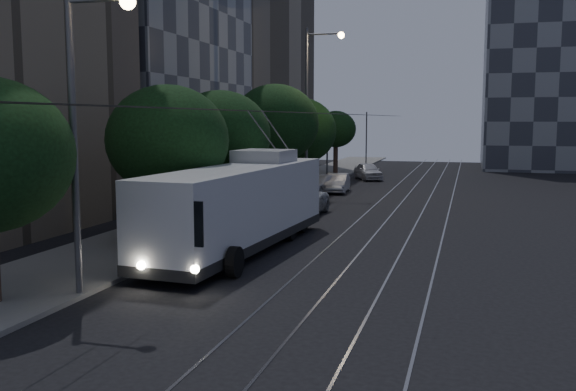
# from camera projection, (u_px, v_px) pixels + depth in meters

# --- Properties ---
(ground) EXTENTS (120.00, 120.00, 0.00)m
(ground) POSITION_uv_depth(u_px,v_px,m) (289.00, 275.00, 21.74)
(ground) COLOR black
(ground) RESTS_ON ground
(sidewalk) EXTENTS (5.00, 90.00, 0.15)m
(sidewalk) POSITION_uv_depth(u_px,v_px,m) (263.00, 197.00, 42.87)
(sidewalk) COLOR slate
(sidewalk) RESTS_ON ground
(tram_rails) EXTENTS (4.52, 90.00, 0.02)m
(tram_rails) POSITION_uv_depth(u_px,v_px,m) (414.00, 203.00, 40.16)
(tram_rails) COLOR gray
(tram_rails) RESTS_ON ground
(overhead_wires) EXTENTS (2.23, 90.00, 6.00)m
(overhead_wires) POSITION_uv_depth(u_px,v_px,m) (299.00, 146.00, 41.78)
(overhead_wires) COLOR black
(overhead_wires) RESTS_ON ground
(building_glass_mid) EXTENTS (14.40, 18.40, 26.80)m
(building_glass_mid) POSITION_uv_depth(u_px,v_px,m) (119.00, 5.00, 46.31)
(building_glass_mid) COLOR #353943
(building_glass_mid) RESTS_ON ground
(trolleybus) EXTENTS (3.58, 13.14, 5.63)m
(trolleybus) POSITION_uv_depth(u_px,v_px,m) (241.00, 206.00, 25.53)
(trolleybus) COLOR silver
(trolleybus) RESTS_ON ground
(pickup_silver) EXTENTS (2.60, 5.46, 1.50)m
(pickup_silver) POSITION_uv_depth(u_px,v_px,m) (297.00, 202.00, 34.72)
(pickup_silver) COLOR #B7BBBF
(pickup_silver) RESTS_ON ground
(car_white_a) EXTENTS (1.94, 4.29, 1.43)m
(car_white_a) POSITION_uv_depth(u_px,v_px,m) (290.00, 198.00, 36.85)
(car_white_a) COLOR white
(car_white_a) RESTS_ON ground
(car_white_b) EXTENTS (3.41, 4.75, 1.28)m
(car_white_b) POSITION_uv_depth(u_px,v_px,m) (322.00, 184.00, 45.58)
(car_white_b) COLOR silver
(car_white_b) RESTS_ON ground
(car_white_c) EXTENTS (1.76, 4.21, 1.35)m
(car_white_c) POSITION_uv_depth(u_px,v_px,m) (337.00, 183.00, 45.96)
(car_white_c) COLOR #B4B4B9
(car_white_c) RESTS_ON ground
(car_white_d) EXTENTS (3.36, 4.68, 1.48)m
(car_white_d) POSITION_uv_depth(u_px,v_px,m) (368.00, 171.00, 55.53)
(car_white_d) COLOR silver
(car_white_d) RESTS_ON ground
(tree_1) EXTENTS (5.18, 5.18, 6.70)m
(tree_1) POSITION_uv_depth(u_px,v_px,m) (168.00, 140.00, 27.00)
(tree_1) COLOR #2E1F19
(tree_1) RESTS_ON ground
(tree_2) EXTENTS (5.13, 5.13, 6.71)m
(tree_2) POSITION_uv_depth(u_px,v_px,m) (220.00, 136.00, 32.64)
(tree_2) COLOR #2E1F19
(tree_2) RESTS_ON ground
(tree_3) EXTENTS (5.68, 5.68, 7.51)m
(tree_3) POSITION_uv_depth(u_px,v_px,m) (275.00, 124.00, 41.70)
(tree_3) COLOR #2E1F19
(tree_3) RESTS_ON ground
(tree_4) EXTENTS (5.56, 5.56, 6.85)m
(tree_4) POSITION_uv_depth(u_px,v_px,m) (299.00, 131.00, 48.27)
(tree_4) COLOR #2E1F19
(tree_4) RESTS_ON ground
(tree_5) EXTENTS (3.81, 3.81, 6.00)m
(tree_5) POSITION_uv_depth(u_px,v_px,m) (336.00, 129.00, 60.39)
(tree_5) COLOR #2E1F19
(tree_5) RESTS_ON ground
(streetlamp_near) EXTENTS (2.18, 0.44, 8.88)m
(streetlamp_near) POSITION_uv_depth(u_px,v_px,m) (85.00, 113.00, 18.22)
(streetlamp_near) COLOR #575759
(streetlamp_near) RESTS_ON ground
(streetlamp_far) EXTENTS (2.72, 0.44, 11.45)m
(streetlamp_far) POSITION_uv_depth(u_px,v_px,m) (313.00, 96.00, 44.33)
(streetlamp_far) COLOR #575759
(streetlamp_far) RESTS_ON ground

